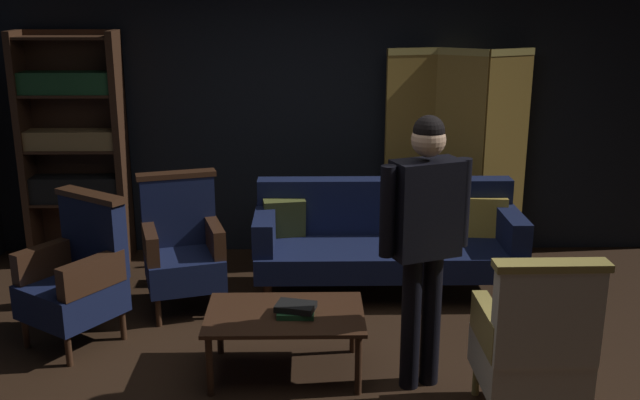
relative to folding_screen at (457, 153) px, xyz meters
The scene contains 12 objects.
ground_plane 2.67m from the folding_screen, 119.97° to the right, with size 10.00×10.00×0.00m, color black.
back_wall 1.34m from the folding_screen, 166.47° to the left, with size 7.20×0.10×2.80m, color black.
folding_screen is the anchor object (origin of this frame).
bookshelf 3.39m from the folding_screen, behind, with size 0.90×0.32×2.05m.
velvet_couch 1.12m from the folding_screen, 134.62° to the right, with size 2.12×0.78×0.88m.
coffee_table 2.62m from the folding_screen, 125.37° to the right, with size 1.00×0.64×0.42m.
armchair_gilt_accent 2.71m from the folding_screen, 91.58° to the right, with size 0.60×0.58×1.04m.
armchair_wing_left 3.36m from the folding_screen, 151.36° to the right, with size 0.81×0.80×1.04m.
armchair_wing_right 2.56m from the folding_screen, 155.61° to the right, with size 0.72×0.71×1.04m.
standing_figure 2.32m from the folding_screen, 105.91° to the right, with size 0.56×0.34×1.70m.
book_green_cloth 2.60m from the folding_screen, 123.64° to the right, with size 0.23×0.18×0.04m, color #1E4C28.
book_black_cloth 2.59m from the folding_screen, 123.64° to the right, with size 0.24×0.16×0.04m, color black.
Camera 1 is at (-0.08, -4.16, 2.39)m, focal length 41.05 mm.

